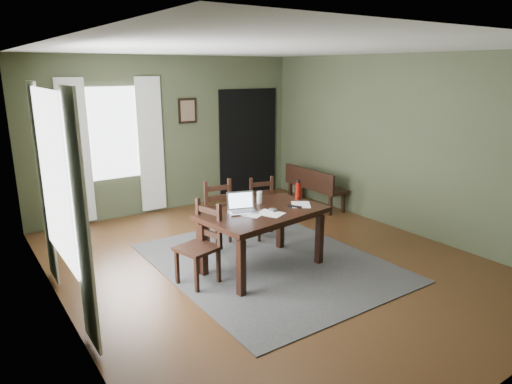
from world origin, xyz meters
TOP-DOWN VIEW (x-y plane):
  - ground at (0.00, 0.00)m, footprint 5.00×6.00m
  - room_shell at (0.00, 0.00)m, footprint 5.02×6.02m
  - rug at (0.00, 0.00)m, footprint 2.60×3.20m
  - dining_table at (-0.17, -0.11)m, footprint 1.64×1.11m
  - chair_end at (-0.99, 0.01)m, footprint 0.52×0.52m
  - chair_back_left at (-0.24, 0.80)m, footprint 0.47×0.47m
  - chair_back_right at (0.53, 0.84)m, footprint 0.48×0.48m
  - bench at (2.15, 1.58)m, footprint 0.42×1.29m
  - laptop at (-0.40, 0.02)m, footprint 0.41×0.36m
  - computer_mouse at (-0.09, -0.20)m, footprint 0.06×0.10m
  - tv_remote at (0.24, -0.21)m, footprint 0.13×0.18m
  - drinking_glass at (-0.02, 0.19)m, footprint 0.09×0.09m
  - water_bottle at (0.52, 0.06)m, footprint 0.09×0.09m
  - paper_a at (-0.38, -0.13)m, footprint 0.33×0.36m
  - paper_b at (0.38, -0.18)m, footprint 0.37×0.38m
  - paper_e at (-0.17, -0.25)m, footprint 0.34×0.38m
  - window_left at (-2.47, 0.20)m, footprint 0.01×1.30m
  - window_back at (-1.00, 2.97)m, footprint 1.00×0.01m
  - curtain_left_near at (-2.44, -0.62)m, footprint 0.03×0.48m
  - curtain_left_far at (-2.44, 1.02)m, footprint 0.03×0.48m
  - curtain_back_left at (-1.62, 2.94)m, footprint 0.44×0.03m
  - curtain_back_right at (-0.38, 2.94)m, footprint 0.44×0.03m
  - framed_picture at (0.35, 2.97)m, footprint 0.34×0.03m
  - doorway_back at (1.65, 2.97)m, footprint 1.30×0.03m

SIDE VIEW (x-z plane):
  - ground at x=0.00m, z-range -0.01..0.00m
  - rug at x=0.00m, z-range 0.00..0.01m
  - bench at x=2.15m, z-range 0.07..0.80m
  - chair_back_right at x=0.53m, z-range -0.01..0.88m
  - chair_back_left at x=-0.24m, z-range -0.01..0.95m
  - chair_end at x=-0.99m, z-range -0.01..0.96m
  - dining_table at x=-0.17m, z-range 0.30..1.07m
  - paper_a at x=-0.38m, z-range 0.78..0.78m
  - paper_b at x=0.38m, z-range 0.78..0.78m
  - paper_e at x=-0.17m, z-range 0.78..0.78m
  - tv_remote at x=0.24m, z-range 0.78..0.80m
  - computer_mouse at x=-0.09m, z-range 0.78..0.81m
  - laptop at x=-0.40m, z-range 0.72..0.96m
  - drinking_glass at x=-0.02m, z-range 0.78..0.93m
  - water_bottle at x=0.52m, z-range 0.77..1.03m
  - doorway_back at x=1.65m, z-range 0.00..2.10m
  - curtain_left_near at x=-2.44m, z-range 0.05..2.35m
  - curtain_left_far at x=-2.44m, z-range 0.05..2.35m
  - curtain_back_left at x=-1.62m, z-range 0.05..2.35m
  - curtain_back_right at x=-0.38m, z-range 0.05..2.35m
  - window_left at x=-2.47m, z-range 0.60..2.30m
  - window_back at x=-1.00m, z-range 0.70..2.20m
  - framed_picture at x=0.35m, z-range 1.53..1.97m
  - room_shell at x=0.00m, z-range 0.45..3.16m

